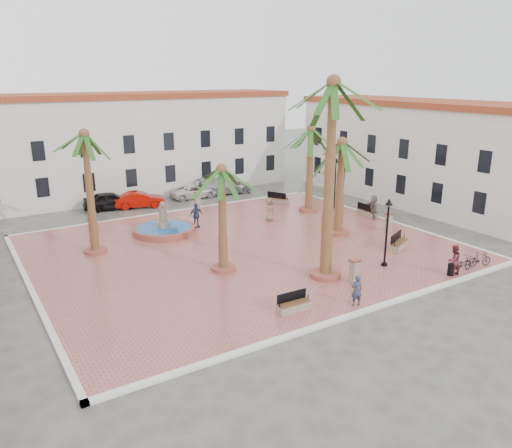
% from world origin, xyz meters
% --- Properties ---
extents(ground, '(120.00, 120.00, 0.00)m').
position_xyz_m(ground, '(0.00, 0.00, 0.00)').
color(ground, '#56544F').
rests_on(ground, ground).
extents(plaza, '(26.00, 22.00, 0.15)m').
position_xyz_m(plaza, '(0.00, 0.00, 0.07)').
color(plaza, '#AD5E54').
rests_on(plaza, ground).
extents(kerb_n, '(26.30, 0.30, 0.16)m').
position_xyz_m(kerb_n, '(0.00, 11.00, 0.08)').
color(kerb_n, silver).
rests_on(kerb_n, ground).
extents(kerb_s, '(26.30, 0.30, 0.16)m').
position_xyz_m(kerb_s, '(0.00, -11.00, 0.08)').
color(kerb_s, silver).
rests_on(kerb_s, ground).
extents(kerb_e, '(0.30, 22.30, 0.16)m').
position_xyz_m(kerb_e, '(13.00, 0.00, 0.08)').
color(kerb_e, silver).
rests_on(kerb_e, ground).
extents(kerb_w, '(0.30, 22.30, 0.16)m').
position_xyz_m(kerb_w, '(-13.00, 0.00, 0.08)').
color(kerb_w, silver).
rests_on(kerb_w, ground).
extents(building_north, '(30.40, 7.40, 9.50)m').
position_xyz_m(building_north, '(-0.00, 19.99, 4.77)').
color(building_north, silver).
rests_on(building_north, ground).
extents(building_east, '(7.40, 26.40, 9.00)m').
position_xyz_m(building_east, '(19.99, 2.00, 4.52)').
color(building_east, silver).
rests_on(building_east, ground).
extents(fountain, '(4.48, 4.48, 2.32)m').
position_xyz_m(fountain, '(-3.22, 5.76, 0.46)').
color(fountain, '#A54E3F').
rests_on(fountain, plaza).
extents(palm_nw, '(4.63, 4.63, 7.89)m').
position_xyz_m(palm_nw, '(-8.54, 4.20, 6.91)').
color(palm_nw, '#A54E3F').
rests_on(palm_nw, plaza).
extents(palm_sw, '(4.68, 4.68, 6.28)m').
position_xyz_m(palm_sw, '(-3.01, -2.81, 5.37)').
color(palm_sw, '#A54E3F').
rests_on(palm_sw, plaza).
extents(palm_s, '(5.68, 5.68, 10.98)m').
position_xyz_m(palm_s, '(1.40, -6.74, 9.69)').
color(palm_s, '#A54E3F').
rests_on(palm_s, plaza).
extents(palm_e, '(5.49, 5.49, 6.91)m').
position_xyz_m(palm_e, '(7.28, -1.06, 5.82)').
color(palm_e, '#A54E3F').
rests_on(palm_e, plaza).
extents(palm_ne, '(5.32, 5.32, 7.14)m').
position_xyz_m(palm_ne, '(9.36, 5.02, 6.08)').
color(palm_ne, '#A54E3F').
rests_on(palm_ne, plaza).
extents(bench_s, '(1.78, 0.59, 0.93)m').
position_xyz_m(bench_s, '(-2.65, -9.24, 0.41)').
color(bench_s, gray).
rests_on(bench_s, plaza).
extents(bench_se, '(2.07, 1.36, 1.05)m').
position_xyz_m(bench_se, '(8.49, -5.66, 0.45)').
color(bench_se, gray).
rests_on(bench_se, plaza).
extents(bench_e, '(0.63, 1.93, 1.01)m').
position_xyz_m(bench_e, '(12.38, 1.25, 0.44)').
color(bench_e, gray).
rests_on(bench_e, plaza).
extents(bench_ne, '(1.43, 2.00, 1.02)m').
position_xyz_m(bench_ne, '(8.63, 8.53, 0.44)').
color(bench_ne, gray).
rests_on(bench_ne, plaza).
extents(lamppost_s, '(0.45, 0.45, 4.15)m').
position_xyz_m(lamppost_s, '(5.47, -7.31, 2.96)').
color(lamppost_s, black).
rests_on(lamppost_s, plaza).
extents(lamppost_e, '(0.47, 0.47, 4.34)m').
position_xyz_m(lamppost_e, '(11.78, 4.60, 3.09)').
color(lamppost_e, black).
rests_on(lamppost_e, plaza).
extents(bollard_se, '(0.52, 0.52, 1.39)m').
position_xyz_m(bollard_se, '(2.08, -8.32, 0.87)').
color(bollard_se, gray).
rests_on(bollard_se, plaza).
extents(bollard_n, '(0.67, 0.67, 1.55)m').
position_xyz_m(bollard_n, '(1.69, 10.40, 0.95)').
color(bollard_n, gray).
rests_on(bollard_n, plaza).
extents(bollard_e, '(0.57, 0.57, 1.35)m').
position_xyz_m(bollard_e, '(10.80, -2.53, 0.85)').
color(bollard_e, gray).
rests_on(bollard_e, plaza).
extents(litter_bin, '(0.37, 0.37, 0.72)m').
position_xyz_m(litter_bin, '(7.54, -10.40, 0.51)').
color(litter_bin, black).
rests_on(litter_bin, plaza).
extents(cyclist_a, '(0.67, 0.53, 1.60)m').
position_xyz_m(cyclist_a, '(0.31, -10.40, 0.95)').
color(cyclist_a, '#2D3147').
rests_on(cyclist_a, plaza).
extents(bicycle_a, '(1.79, 0.74, 0.92)m').
position_xyz_m(bicycle_a, '(8.57, -10.40, 0.61)').
color(bicycle_a, black).
rests_on(bicycle_a, plaza).
extents(cyclist_b, '(0.91, 0.73, 1.80)m').
position_xyz_m(cyclist_b, '(7.67, -10.40, 1.05)').
color(cyclist_b, maroon).
rests_on(cyclist_b, plaza).
extents(bicycle_b, '(1.56, 0.88, 0.91)m').
position_xyz_m(bicycle_b, '(10.18, -10.40, 0.60)').
color(bicycle_b, black).
rests_on(bicycle_b, plaza).
extents(pedestrian_fountain_a, '(1.01, 0.91, 1.73)m').
position_xyz_m(pedestrian_fountain_a, '(4.97, 4.33, 1.02)').
color(pedestrian_fountain_a, '#7C664E').
rests_on(pedestrian_fountain_a, plaza).
extents(pedestrian_fountain_b, '(1.12, 0.54, 1.85)m').
position_xyz_m(pedestrian_fountain_b, '(-0.66, 5.74, 1.08)').
color(pedestrian_fountain_b, '#2D3751').
rests_on(pedestrian_fountain_b, plaza).
extents(pedestrian_north, '(0.94, 1.22, 1.67)m').
position_xyz_m(pedestrian_north, '(-7.50, 8.85, 0.98)').
color(pedestrian_north, '#4A4A4F').
rests_on(pedestrian_north, plaza).
extents(pedestrian_east, '(1.25, 1.86, 1.92)m').
position_xyz_m(pedestrian_east, '(12.18, 0.41, 1.11)').
color(pedestrian_east, '#6B5C54').
rests_on(pedestrian_east, plaza).
extents(car_black, '(4.73, 2.52, 1.53)m').
position_xyz_m(car_black, '(-4.37, 14.88, 0.77)').
color(car_black, black).
rests_on(car_black, ground).
extents(car_red, '(4.47, 2.51, 1.40)m').
position_xyz_m(car_red, '(-2.06, 14.11, 0.70)').
color(car_red, '#A10C03').
rests_on(car_red, ground).
extents(car_silver, '(5.55, 3.08, 1.52)m').
position_xyz_m(car_silver, '(6.81, 14.91, 0.76)').
color(car_silver, '#9B9BA3').
rests_on(car_silver, ground).
extents(car_white, '(4.45, 2.15, 1.22)m').
position_xyz_m(car_white, '(3.46, 14.92, 0.61)').
color(car_white, silver).
rests_on(car_white, ground).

